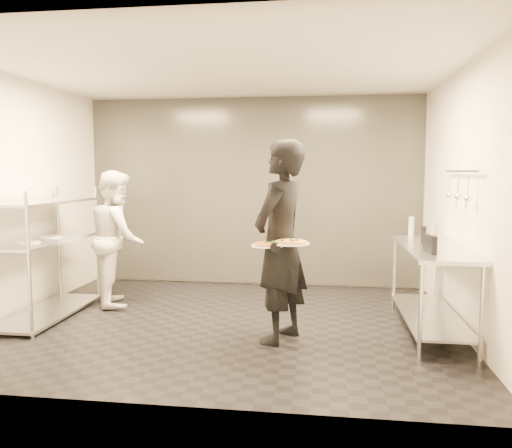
# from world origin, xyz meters

# --- Properties ---
(room_shell) EXTENTS (5.00, 4.00, 2.80)m
(room_shell) POSITION_xyz_m (0.00, 1.18, 1.40)
(room_shell) COLOR black
(room_shell) RESTS_ON ground
(pass_rack) EXTENTS (0.60, 1.60, 1.50)m
(pass_rack) POSITION_xyz_m (-2.15, -0.00, 0.77)
(pass_rack) COLOR silver
(pass_rack) RESTS_ON ground
(prep_counter) EXTENTS (0.60, 1.80, 0.92)m
(prep_counter) POSITION_xyz_m (2.18, 0.00, 0.63)
(prep_counter) COLOR silver
(prep_counter) RESTS_ON ground
(utensil_rail) EXTENTS (0.07, 1.20, 0.31)m
(utensil_rail) POSITION_xyz_m (2.43, -0.00, 1.55)
(utensil_rail) COLOR silver
(utensil_rail) RESTS_ON room_shell
(waiter) EXTENTS (0.73, 0.86, 2.01)m
(waiter) POSITION_xyz_m (0.63, -0.48, 1.00)
(waiter) COLOR black
(waiter) RESTS_ON ground
(chef) EXTENTS (0.92, 1.02, 1.71)m
(chef) POSITION_xyz_m (-1.55, 0.65, 0.85)
(chef) COLOR silver
(chef) RESTS_ON ground
(pizza_plate_near) EXTENTS (0.31, 0.31, 0.05)m
(pizza_plate_near) POSITION_xyz_m (0.52, -0.68, 1.00)
(pizza_plate_near) COLOR white
(pizza_plate_near) RESTS_ON waiter
(pizza_plate_far) EXTENTS (0.35, 0.35, 0.05)m
(pizza_plate_far) POSITION_xyz_m (0.75, -0.73, 1.04)
(pizza_plate_far) COLOR white
(pizza_plate_far) RESTS_ON waiter
(salad_plate) EXTENTS (0.26, 0.26, 0.07)m
(salad_plate) POSITION_xyz_m (0.57, -0.22, 1.39)
(salad_plate) COLOR white
(salad_plate) RESTS_ON waiter
(pos_monitor) EXTENTS (0.09, 0.25, 0.18)m
(pos_monitor) POSITION_xyz_m (2.06, -0.46, 1.01)
(pos_monitor) COLOR black
(pos_monitor) RESTS_ON prep_counter
(bottle_green) EXTENTS (0.07, 0.07, 0.24)m
(bottle_green) POSITION_xyz_m (2.10, 0.80, 1.04)
(bottle_green) COLOR gray
(bottle_green) RESTS_ON prep_counter
(bottle_clear) EXTENTS (0.07, 0.07, 0.23)m
(bottle_clear) POSITION_xyz_m (2.24, 0.21, 1.03)
(bottle_clear) COLOR gray
(bottle_clear) RESTS_ON prep_counter
(bottle_dark) EXTENTS (0.06, 0.06, 0.20)m
(bottle_dark) POSITION_xyz_m (2.11, 0.09, 1.02)
(bottle_dark) COLOR black
(bottle_dark) RESTS_ON prep_counter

